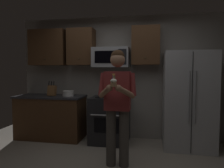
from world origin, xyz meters
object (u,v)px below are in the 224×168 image
object	(u,v)px
oven_range	(110,119)
knife_block	(52,91)
microwave	(111,58)
person	(117,101)
bowl_large_white	(68,93)
cupcake	(114,82)
refrigerator	(188,100)

from	to	relation	value
oven_range	knife_block	size ratio (longest dim) A/B	2.91
microwave	person	size ratio (longest dim) A/B	0.42
microwave	knife_block	size ratio (longest dim) A/B	2.31
oven_range	bowl_large_white	world-z (taller)	bowl_large_white
microwave	cupcake	world-z (taller)	microwave
oven_range	microwave	world-z (taller)	microwave
knife_block	person	world-z (taller)	person
refrigerator	person	distance (m)	1.56
knife_block	bowl_large_white	world-z (taller)	knife_block
bowl_large_white	person	size ratio (longest dim) A/B	0.14
microwave	refrigerator	world-z (taller)	microwave
cupcake	refrigerator	bearing A→B (deg)	48.54
person	cupcake	world-z (taller)	person
knife_block	cupcake	size ratio (longest dim) A/B	1.84
refrigerator	person	bearing A→B (deg)	-139.52
knife_block	refrigerator	bearing A→B (deg)	-0.21
oven_range	bowl_large_white	bearing A→B (deg)	-179.88
microwave	oven_range	bearing A→B (deg)	-90.02
refrigerator	knife_block	xyz separation A→B (m)	(-2.74, 0.01, 0.13)
microwave	cupcake	bearing A→B (deg)	-77.95
cupcake	knife_block	bearing A→B (deg)	139.18
person	knife_block	bearing A→B (deg)	146.86
oven_range	knife_block	world-z (taller)	knife_block
oven_range	refrigerator	xyz separation A→B (m)	(1.50, -0.04, 0.44)
bowl_large_white	cupcake	size ratio (longest dim) A/B	1.38
refrigerator	microwave	bearing A→B (deg)	173.97
microwave	cupcake	size ratio (longest dim) A/B	4.26
microwave	knife_block	xyz separation A→B (m)	(-1.24, -0.15, -0.69)
microwave	bowl_large_white	world-z (taller)	microwave
person	cupcake	xyz separation A→B (m)	(-0.00, -0.33, 0.30)
knife_block	cupcake	xyz separation A→B (m)	(1.56, -1.35, 0.26)
cupcake	bowl_large_white	bearing A→B (deg)	131.39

